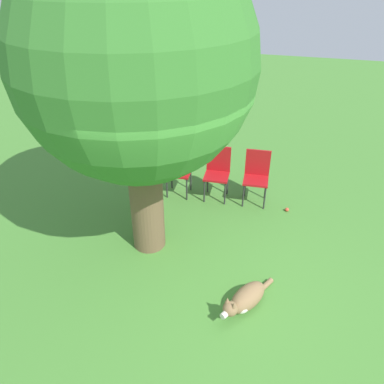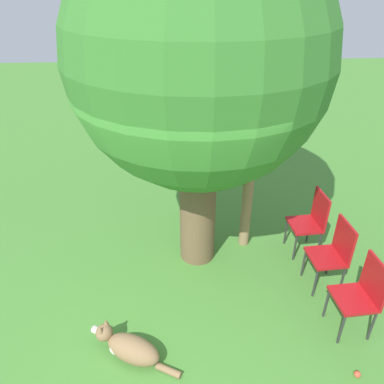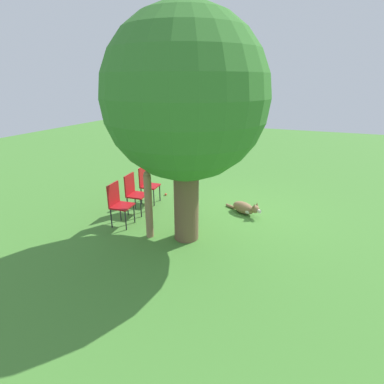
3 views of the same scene
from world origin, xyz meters
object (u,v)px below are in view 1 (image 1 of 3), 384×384
Objects in this scene: red_chair_0 at (257,173)px; tennis_ball at (287,210)px; red_chair_1 at (217,169)px; red_chair_2 at (180,166)px; fence_post at (150,180)px; oak_tree at (136,65)px; dog at (245,299)px.

tennis_ball is (-0.22, -0.62, -0.53)m from red_chair_0.
red_chair_2 is (-0.04, 0.71, 0.00)m from red_chair_1.
fence_post is at bearing -17.85° from red_chair_2.
tennis_ball is at bearing -53.47° from oak_tree.
red_chair_0 is at bearing -146.76° from dog.
red_chair_2 is (1.64, 0.00, -2.20)m from oak_tree.
red_chair_2 reaches higher than dog.
dog is 2.53m from fence_post.
oak_tree is 62.99× the size of tennis_ball.
fence_post reaches higher than red_chair_0.
fence_post is (1.59, 1.88, 0.58)m from dog.
dog reaches higher than tennis_ball.
red_chair_2 is at bearing -90.27° from red_chair_0.
red_chair_1 is 0.71m from red_chair_2.
fence_post is at bearing 108.89° from tennis_ball.
red_chair_2 is at bearing -90.27° from red_chair_1.
fence_post is (0.73, 0.23, -2.04)m from oak_tree.
red_chair_0 and red_chair_2 have the same top height.
dog is 1.01× the size of red_chair_2.
red_chair_1 is 14.35× the size of tennis_ball.
red_chair_2 is 14.35× the size of tennis_ball.
red_chair_2 is at bearing -14.00° from fence_post.
fence_post is 1.47× the size of red_chair_1.
dog is 14.47× the size of tennis_ball.
red_chair_2 is (2.50, 1.65, 0.41)m from dog.
red_chair_2 is at bearing 0.16° from oak_tree.
tennis_ball is at bearing -161.17° from dog.
fence_post is 1.93m from red_chair_0.
oak_tree is 4.39× the size of red_chair_0.
tennis_ball is (2.37, -0.39, -0.11)m from dog.
dog is at bearing -130.37° from fence_post.
fence_post is 1.47× the size of red_chair_2.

